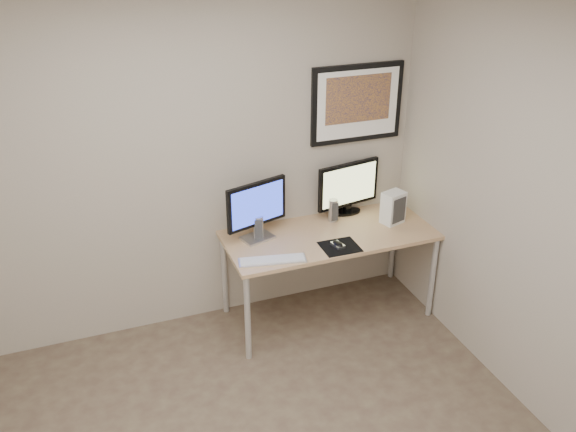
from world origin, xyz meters
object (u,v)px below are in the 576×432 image
at_px(monitor_large, 257,208).
at_px(monitor_tv, 348,187).
at_px(framed_art, 357,103).
at_px(speaker_left, 258,228).
at_px(speaker_right, 333,210).
at_px(fan_unit, 393,207).
at_px(desk, 329,241).
at_px(keyboard, 272,260).

relative_size(monitor_large, monitor_tv, 0.89).
relative_size(framed_art, speaker_left, 3.97).
height_order(speaker_right, fan_unit, fan_unit).
height_order(monitor_large, monitor_tv, monitor_large).
bearing_deg(speaker_right, framed_art, 28.66).
relative_size(desk, keyboard, 3.36).
bearing_deg(keyboard, fan_unit, 23.67).
xyz_separation_m(framed_art, speaker_right, (-0.24, -0.14, -0.80)).
relative_size(speaker_left, keyboard, 0.40).
height_order(framed_art, monitor_large, framed_art).
relative_size(desk, monitor_tv, 2.90).
distance_m(desk, speaker_right, 0.27).
xyz_separation_m(desk, fan_unit, (0.54, -0.00, 0.19)).
distance_m(monitor_tv, speaker_right, 0.23).
bearing_deg(speaker_left, framed_art, 29.89).
bearing_deg(fan_unit, desk, 162.39).
height_order(desk, keyboard, keyboard).
relative_size(desk, monitor_large, 3.27).
height_order(framed_art, speaker_left, framed_art).
height_order(desk, fan_unit, fan_unit).
bearing_deg(keyboard, monitor_tv, 43.22).
xyz_separation_m(monitor_large, fan_unit, (1.08, -0.12, -0.12)).
distance_m(monitor_large, fan_unit, 1.09).
xyz_separation_m(desk, speaker_left, (-0.53, 0.11, 0.16)).
distance_m(keyboard, fan_unit, 1.11).
distance_m(monitor_tv, fan_unit, 0.39).
bearing_deg(monitor_large, speaker_left, -41.10).
height_order(desk, monitor_large, monitor_large).
height_order(monitor_large, speaker_right, monitor_large).
distance_m(monitor_large, speaker_right, 0.68).
xyz_separation_m(framed_art, keyboard, (-0.89, -0.57, -0.88)).
height_order(keyboard, fan_unit, fan_unit).
bearing_deg(speaker_left, monitor_tv, 27.23).
height_order(monitor_tv, fan_unit, monitor_tv).
bearing_deg(monitor_tv, speaker_left, -178.64).
relative_size(speaker_left, fan_unit, 0.73).
bearing_deg(desk, framed_art, 43.46).
bearing_deg(fan_unit, monitor_tv, 115.83).
distance_m(speaker_left, keyboard, 0.36).
distance_m(desk, keyboard, 0.60).
bearing_deg(speaker_left, monitor_large, 171.76).
xyz_separation_m(speaker_left, keyboard, (-0.01, -0.35, -0.09)).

